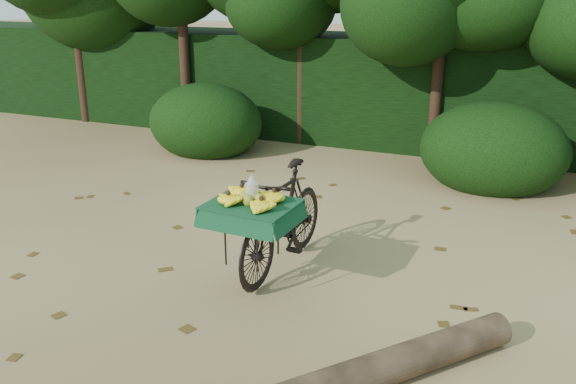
% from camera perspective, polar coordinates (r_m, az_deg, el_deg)
% --- Properties ---
extents(ground, '(80.00, 80.00, 0.00)m').
position_cam_1_polar(ground, '(5.33, -3.44, -10.59)').
color(ground, tan).
rests_on(ground, ground).
extents(vendor_bicycle, '(0.76, 1.77, 1.03)m').
position_cam_1_polar(vendor_bicycle, '(5.77, -0.59, -2.43)').
color(vendor_bicycle, black).
rests_on(vendor_bicycle, ground).
extents(hedge_backdrop, '(26.00, 1.80, 1.80)m').
position_cam_1_polar(hedge_backdrop, '(10.78, 11.94, 9.20)').
color(hedge_backdrop, black).
rests_on(hedge_backdrop, ground).
extents(tree_row, '(14.50, 2.00, 4.00)m').
position_cam_1_polar(tree_row, '(10.04, 7.62, 15.09)').
color(tree_row, black).
rests_on(tree_row, ground).
extents(bush_clumps, '(8.80, 1.70, 0.90)m').
position_cam_1_polar(bush_clumps, '(8.85, 12.17, 4.19)').
color(bush_clumps, black).
rests_on(bush_clumps, ground).
extents(leaf_litter, '(7.00, 7.30, 0.01)m').
position_cam_1_polar(leaf_litter, '(5.84, -0.54, -7.70)').
color(leaf_litter, '#4D3A14').
rests_on(leaf_litter, ground).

